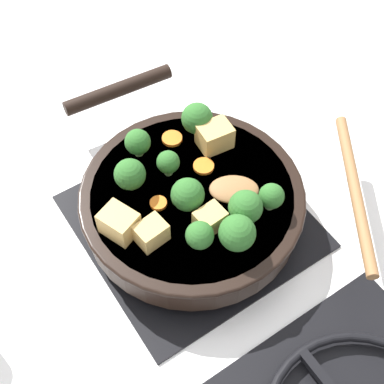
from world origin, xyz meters
name	(u,v)px	position (x,y,z in m)	size (l,w,h in m)	color
ground_plane	(192,222)	(0.00, 0.00, 0.00)	(2.40, 2.40, 0.00)	white
front_burner_grate	(192,217)	(0.00, 0.00, 0.01)	(0.31, 0.31, 0.03)	black
skillet_pan	(191,199)	(0.00, 0.00, 0.05)	(0.32, 0.42, 0.05)	black
wooden_spoon	(306,190)	(-0.13, 0.09, 0.08)	(0.26, 0.24, 0.02)	olive
tofu_cube_center_large	(215,136)	(-0.07, -0.05, 0.09)	(0.05, 0.04, 0.04)	tan
tofu_cube_near_handle	(151,233)	(0.09, 0.03, 0.09)	(0.04, 0.03, 0.03)	tan
tofu_cube_east_chunk	(210,220)	(0.01, 0.06, 0.09)	(0.04, 0.03, 0.03)	tan
tofu_cube_west_chunk	(118,221)	(0.11, 0.00, 0.09)	(0.05, 0.04, 0.04)	tan
broccoli_floret_near_spoon	(138,142)	(0.03, -0.10, 0.10)	(0.04, 0.04, 0.04)	#709956
broccoli_floret_center_top	(245,207)	(-0.03, 0.08, 0.10)	(0.05, 0.05, 0.05)	#709956
broccoli_floret_east_rim	(200,236)	(0.04, 0.08, 0.10)	(0.04, 0.04, 0.04)	#709956
broccoli_floret_west_rim	(188,195)	(0.02, 0.02, 0.10)	(0.04, 0.04, 0.05)	#709956
broccoli_floret_north_edge	(271,196)	(-0.07, 0.08, 0.10)	(0.03, 0.03, 0.04)	#709956
broccoli_floret_south_cluster	(197,119)	(-0.07, -0.09, 0.11)	(0.05, 0.05, 0.05)	#709956
broccoli_floret_mid_floret	(130,175)	(0.06, -0.05, 0.10)	(0.04, 0.04, 0.05)	#709956
broccoli_floret_small_inner	(239,232)	(0.00, 0.10, 0.11)	(0.05, 0.05, 0.05)	#709956
broccoli_floret_tall_stem	(168,162)	(0.01, -0.05, 0.10)	(0.03, 0.03, 0.04)	#709956
carrot_slice_orange_thin	(172,139)	(-0.03, -0.10, 0.08)	(0.03, 0.03, 0.01)	orange
carrot_slice_near_center	(167,159)	(0.00, -0.07, 0.08)	(0.02, 0.02, 0.01)	orange
carrot_slice_edge_slice	(158,203)	(0.05, -0.01, 0.08)	(0.02, 0.02, 0.01)	orange
carrot_slice_under_broccoli	(204,166)	(-0.04, -0.03, 0.08)	(0.03, 0.03, 0.01)	orange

